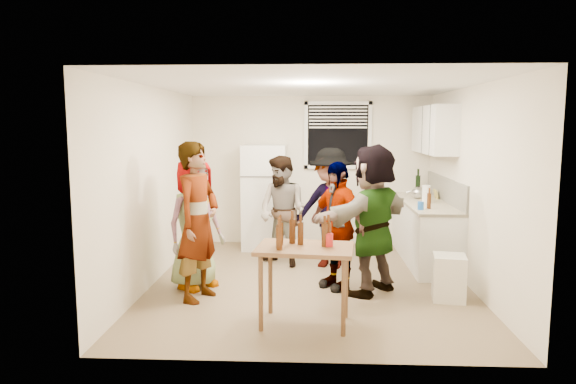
{
  "coord_description": "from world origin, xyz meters",
  "views": [
    {
      "loc": [
        0.02,
        -6.42,
        2.02
      ],
      "look_at": [
        -0.29,
        0.22,
        1.15
      ],
      "focal_mm": 32.0,
      "sensor_mm": 36.0,
      "label": 1
    }
  ],
  "objects_px": {
    "blue_cup": "(421,210)",
    "serving_table": "(305,324)",
    "beer_bottle_counter": "(429,209)",
    "guest_orange": "(371,292)",
    "guest_grey": "(196,287)",
    "guest_back_left": "(283,265)",
    "wine_bottle": "(418,194)",
    "guest_stripe": "(200,298)",
    "refrigerator": "(265,197)",
    "beer_bottle_table": "(292,243)",
    "red_cup": "(328,246)",
    "kettle": "(418,199)",
    "guest_back_right": "(330,267)",
    "guest_black": "(336,287)",
    "trash_bin": "(449,279)"
  },
  "relations": [
    {
      "from": "kettle",
      "to": "guest_orange",
      "type": "height_order",
      "value": "kettle"
    },
    {
      "from": "trash_bin",
      "to": "guest_black",
      "type": "relative_size",
      "value": 0.34
    },
    {
      "from": "guest_grey",
      "to": "guest_back_left",
      "type": "bearing_deg",
      "value": -6.01
    },
    {
      "from": "kettle",
      "to": "guest_back_left",
      "type": "height_order",
      "value": "kettle"
    },
    {
      "from": "wine_bottle",
      "to": "red_cup",
      "type": "height_order",
      "value": "wine_bottle"
    },
    {
      "from": "guest_grey",
      "to": "wine_bottle",
      "type": "bearing_deg",
      "value": -16.46
    },
    {
      "from": "blue_cup",
      "to": "beer_bottle_table",
      "type": "height_order",
      "value": "blue_cup"
    },
    {
      "from": "beer_bottle_table",
      "to": "guest_stripe",
      "type": "distance_m",
      "value": 1.49
    },
    {
      "from": "kettle",
      "to": "blue_cup",
      "type": "distance_m",
      "value": 1.07
    },
    {
      "from": "trash_bin",
      "to": "refrigerator",
      "type": "bearing_deg",
      "value": 133.87
    },
    {
      "from": "guest_back_left",
      "to": "guest_orange",
      "type": "bearing_deg",
      "value": -10.4
    },
    {
      "from": "red_cup",
      "to": "guest_stripe",
      "type": "xyz_separation_m",
      "value": [
        -1.48,
        0.69,
        -0.81
      ]
    },
    {
      "from": "guest_grey",
      "to": "red_cup",
      "type": "bearing_deg",
      "value": -86.13
    },
    {
      "from": "beer_bottle_table",
      "to": "kettle",
      "type": "bearing_deg",
      "value": 55.87
    },
    {
      "from": "blue_cup",
      "to": "guest_orange",
      "type": "distance_m",
      "value": 1.37
    },
    {
      "from": "kettle",
      "to": "red_cup",
      "type": "xyz_separation_m",
      "value": [
        -1.46,
        -2.81,
        -0.09
      ]
    },
    {
      "from": "beer_bottle_counter",
      "to": "guest_back_right",
      "type": "relative_size",
      "value": 0.12
    },
    {
      "from": "refrigerator",
      "to": "red_cup",
      "type": "relative_size",
      "value": 13.19
    },
    {
      "from": "refrigerator",
      "to": "beer_bottle_counter",
      "type": "bearing_deg",
      "value": -30.61
    },
    {
      "from": "guest_back_left",
      "to": "guest_orange",
      "type": "relative_size",
      "value": 0.88
    },
    {
      "from": "wine_bottle",
      "to": "guest_stripe",
      "type": "relative_size",
      "value": 0.17
    },
    {
      "from": "red_cup",
      "to": "guest_back_right",
      "type": "relative_size",
      "value": 0.08
    },
    {
      "from": "refrigerator",
      "to": "guest_stripe",
      "type": "height_order",
      "value": "refrigerator"
    },
    {
      "from": "wine_bottle",
      "to": "red_cup",
      "type": "xyz_separation_m",
      "value": [
        -1.56,
        -3.34,
        -0.09
      ]
    },
    {
      "from": "guest_black",
      "to": "guest_orange",
      "type": "height_order",
      "value": "guest_orange"
    },
    {
      "from": "beer_bottle_counter",
      "to": "guest_stripe",
      "type": "relative_size",
      "value": 0.11
    },
    {
      "from": "kettle",
      "to": "guest_black",
      "type": "bearing_deg",
      "value": -104.68
    },
    {
      "from": "kettle",
      "to": "guest_stripe",
      "type": "relative_size",
      "value": 0.13
    },
    {
      "from": "trash_bin",
      "to": "guest_black",
      "type": "bearing_deg",
      "value": 162.62
    },
    {
      "from": "serving_table",
      "to": "guest_grey",
      "type": "distance_m",
      "value": 1.8
    },
    {
      "from": "beer_bottle_table",
      "to": "guest_orange",
      "type": "height_order",
      "value": "beer_bottle_table"
    },
    {
      "from": "refrigerator",
      "to": "guest_black",
      "type": "xyz_separation_m",
      "value": [
        1.09,
        -2.06,
        -0.85
      ]
    },
    {
      "from": "wine_bottle",
      "to": "red_cup",
      "type": "distance_m",
      "value": 3.68
    },
    {
      "from": "beer_bottle_counter",
      "to": "guest_back_right",
      "type": "height_order",
      "value": "beer_bottle_counter"
    },
    {
      "from": "beer_bottle_table",
      "to": "blue_cup",
      "type": "bearing_deg",
      "value": 44.83
    },
    {
      "from": "serving_table",
      "to": "guest_black",
      "type": "xyz_separation_m",
      "value": [
        0.38,
        1.21,
        0.0
      ]
    },
    {
      "from": "wine_bottle",
      "to": "beer_bottle_counter",
      "type": "relative_size",
      "value": 1.46
    },
    {
      "from": "beer_bottle_counter",
      "to": "guest_back_right",
      "type": "bearing_deg",
      "value": 168.11
    },
    {
      "from": "red_cup",
      "to": "guest_grey",
      "type": "bearing_deg",
      "value": 145.14
    },
    {
      "from": "beer_bottle_counter",
      "to": "beer_bottle_table",
      "type": "xyz_separation_m",
      "value": [
        -1.78,
        -1.73,
        -0.09
      ]
    },
    {
      "from": "serving_table",
      "to": "guest_back_left",
      "type": "bearing_deg",
      "value": 99.1
    },
    {
      "from": "guest_back_left",
      "to": "guest_back_right",
      "type": "relative_size",
      "value": 0.93
    },
    {
      "from": "wine_bottle",
      "to": "beer_bottle_table",
      "type": "distance_m",
      "value": 3.75
    },
    {
      "from": "beer_bottle_counter",
      "to": "blue_cup",
      "type": "bearing_deg",
      "value": -144.27
    },
    {
      "from": "guest_grey",
      "to": "guest_stripe",
      "type": "distance_m",
      "value": 0.46
    },
    {
      "from": "refrigerator",
      "to": "guest_orange",
      "type": "relative_size",
      "value": 0.94
    },
    {
      "from": "blue_cup",
      "to": "serving_table",
      "type": "relative_size",
      "value": 0.12
    },
    {
      "from": "beer_bottle_counter",
      "to": "blue_cup",
      "type": "distance_m",
      "value": 0.16
    },
    {
      "from": "guest_back_left",
      "to": "serving_table",
      "type": "bearing_deg",
      "value": -45.99
    },
    {
      "from": "kettle",
      "to": "trash_bin",
      "type": "bearing_deg",
      "value": -66.83
    }
  ]
}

